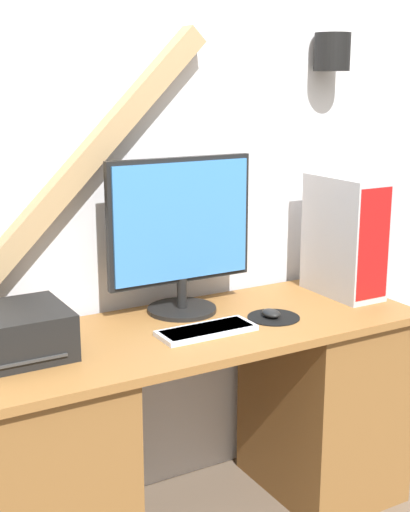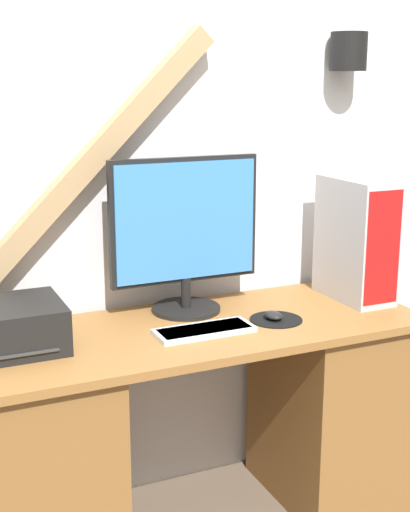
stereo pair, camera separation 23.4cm
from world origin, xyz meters
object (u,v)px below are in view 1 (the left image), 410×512
object	(u,v)px
mouse	(271,313)
monitor	(181,230)
printer	(18,333)
keyboard	(207,330)
computer_tower	(345,236)

from	to	relation	value
mouse	monitor	bearing A→B (deg)	136.60
mouse	printer	world-z (taller)	printer
printer	mouse	bearing A→B (deg)	-6.58
monitor	mouse	distance (m)	0.45
keyboard	printer	bearing A→B (deg)	168.62
computer_tower	printer	world-z (taller)	computer_tower
monitor	keyboard	bearing A→B (deg)	-98.29
keyboard	printer	world-z (taller)	printer
mouse	printer	distance (m)	0.90
monitor	keyboard	world-z (taller)	monitor
monitor	mouse	xyz separation A→B (m)	(0.25, -0.23, -0.29)
mouse	computer_tower	size ratio (longest dim) A/B	0.17
printer	keyboard	bearing A→B (deg)	-11.38
computer_tower	printer	size ratio (longest dim) A/B	1.54
monitor	computer_tower	distance (m)	0.69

